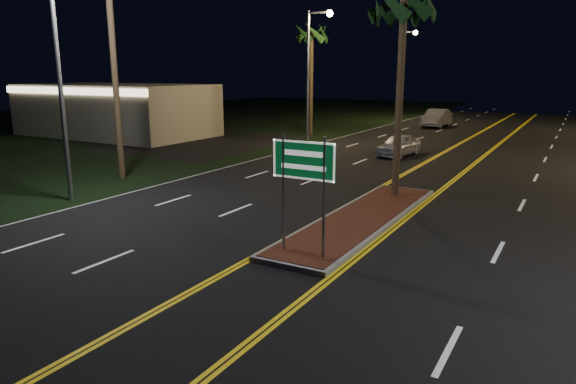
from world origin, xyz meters
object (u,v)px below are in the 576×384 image
Objects in this scene: highway_sign at (304,172)px; car_far at (437,117)px; streetlight_left_near at (64,51)px; streetlight_left_far at (402,65)px; commercial_building at (116,110)px; car_near at (399,143)px; streetlight_left_mid at (313,61)px; palm_left_far at (312,34)px; palm_median at (404,6)px; median_island at (361,218)px.

highway_sign is 36.98m from car_far.
streetlight_left_far is (0.00, 40.00, 0.00)m from streetlight_left_near.
commercial_building is 22.49m from streetlight_left_near.
car_far is (20.39, 19.33, -1.08)m from commercial_building.
streetlight_left_near reaches higher than car_near.
streetlight_left_mid is 9.22m from car_near.
streetlight_left_near is at bearing -46.10° from commercial_building.
palm_left_far is 1.59× the size of car_far.
car_near is 18.26m from car_far.
streetlight_left_near is at bearing 173.53° from highway_sign.
palm_left_far is (-2.19, -16.00, 2.09)m from streetlight_left_far.
highway_sign is 0.39× the size of palm_median.
car_far reaches higher than median_island.
streetlight_left_near is at bearing -84.79° from palm_left_far.
palm_left_far is 13.59m from car_near.
highway_sign is 23.93m from streetlight_left_mid.
streetlight_left_near reaches higher than palm_left_far.
commercial_building is 16.31m from streetlight_left_mid.
car_near is at bearing 100.25° from highway_sign.
median_island is 20.80m from streetlight_left_mid.
streetlight_left_mid is (0.00, 20.00, 0.00)m from streetlight_left_near.
highway_sign is 0.21× the size of commercial_building.
median_island is 1.14× the size of streetlight_left_mid.
car_far is at bearing -43.11° from streetlight_left_far.
palm_median reaches higher than commercial_building.
streetlight_left_far reaches higher than palm_left_far.
median_island is at bearing -26.55° from commercial_building.
palm_left_far is at bearing 121.36° from median_island.
median_island is at bearing 15.78° from streetlight_left_near.
palm_median is at bearing -53.82° from palm_left_far.
streetlight_left_near is 24.19m from palm_left_far.
commercial_building is 1.81× the size of palm_median.
streetlight_left_mid is at bearing -61.33° from palm_left_far.
commercial_building is 22.74m from car_near.
car_near is at bearing 67.05° from streetlight_left_near.
palm_median is 30.04m from car_far.
streetlight_left_near is (15.39, -15.99, 3.65)m from commercial_building.
highway_sign is at bearing -63.08° from palm_left_far.
streetlight_left_near is 1.99× the size of car_near.
highway_sign is 0.36× the size of streetlight_left_near.
commercial_building is at bearing -135.22° from car_far.
palm_median is at bearing -72.42° from streetlight_left_far.
commercial_building is at bearing 159.95° from palm_median.
streetlight_left_near is at bearing -105.27° from car_near.
highway_sign is at bearing -63.41° from streetlight_left_mid.
streetlight_left_far is at bearing 82.22° from palm_left_far.
median_island is at bearing -69.13° from car_near.
highway_sign is 18.78m from car_near.
streetlight_left_far is 35.18m from palm_median.
palm_median is (10.61, -33.50, 1.62)m from streetlight_left_far.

